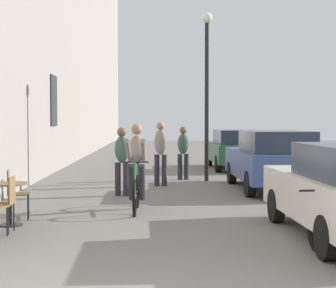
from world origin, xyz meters
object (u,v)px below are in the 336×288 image
(cyclist_on_bicycle, at_px, (136,169))
(pedestrian_near, at_px, (122,157))
(pedestrian_far, at_px, (183,150))
(cafe_table_mid, at_px, (11,195))
(cafe_chair_mid_toward_wall, at_px, (14,191))
(street_lamp, at_px, (207,75))
(parked_car_second, at_px, (272,159))
(cafe_chair_mid_toward_street, at_px, (5,200))
(pedestrian_mid, at_px, (161,150))
(parked_car_third, at_px, (235,149))

(cyclist_on_bicycle, xyz_separation_m, pedestrian_near, (-0.41, 2.15, 0.10))
(cyclist_on_bicycle, relative_size, pedestrian_near, 1.09)
(pedestrian_far, bearing_deg, cafe_table_mid, -114.56)
(cafe_chair_mid_toward_wall, height_order, street_lamp, street_lamp)
(cafe_table_mid, xyz_separation_m, parked_car_second, (5.43, 4.64, 0.26))
(cafe_chair_mid_toward_street, bearing_deg, pedestrian_mid, 67.92)
(cafe_chair_mid_toward_wall, height_order, pedestrian_far, pedestrian_far)
(cafe_chair_mid_toward_street, xyz_separation_m, cyclist_on_bicycle, (2.00, 2.13, 0.29))
(cafe_chair_mid_toward_wall, distance_m, parked_car_second, 6.86)
(parked_car_third, bearing_deg, parked_car_second, -89.35)
(cafe_chair_mid_toward_wall, bearing_deg, cafe_chair_mid_toward_street, -82.62)
(cafe_chair_mid_toward_street, bearing_deg, parked_car_third, 65.06)
(cyclist_on_bicycle, bearing_deg, pedestrian_mid, 82.71)
(cafe_table_mid, xyz_separation_m, cafe_chair_mid_toward_wall, (-0.07, 0.56, -0.00))
(pedestrian_near, distance_m, pedestrian_far, 3.89)
(parked_car_third, bearing_deg, pedestrian_near, -117.56)
(cyclist_on_bicycle, xyz_separation_m, parked_car_third, (3.28, 9.23, -0.07))
(pedestrian_far, bearing_deg, parked_car_second, -50.23)
(cafe_chair_mid_toward_wall, xyz_separation_m, pedestrian_near, (1.74, 3.12, 0.39))
(cafe_table_mid, relative_size, pedestrian_far, 0.45)
(cafe_chair_mid_toward_wall, bearing_deg, parked_car_third, 61.95)
(street_lamp, height_order, parked_car_third, street_lamp)
(cafe_table_mid, distance_m, cyclist_on_bicycle, 2.59)
(cafe_table_mid, xyz_separation_m, parked_car_third, (5.36, 10.75, 0.22))
(cafe_chair_mid_toward_street, relative_size, parked_car_second, 0.21)
(cafe_table_mid, height_order, cafe_chair_mid_toward_wall, cafe_chair_mid_toward_wall)
(cyclist_on_bicycle, bearing_deg, parked_car_second, 42.96)
(cafe_table_mid, distance_m, pedestrian_mid, 6.20)
(cafe_chair_mid_toward_street, relative_size, street_lamp, 0.18)
(cafe_chair_mid_toward_street, distance_m, cyclist_on_bicycle, 2.93)
(pedestrian_near, xyz_separation_m, pedestrian_mid, (0.93, 1.94, 0.07))
(pedestrian_far, relative_size, parked_car_third, 0.39)
(pedestrian_mid, relative_size, parked_car_third, 0.43)
(parked_car_second, height_order, parked_car_third, parked_car_second)
(cafe_chair_mid_toward_street, xyz_separation_m, street_lamp, (3.88, 7.43, 2.59))
(parked_car_third, bearing_deg, cafe_table_mid, -116.49)
(pedestrian_far, relative_size, street_lamp, 0.32)
(parked_car_third, bearing_deg, cafe_chair_mid_toward_wall, -118.05)
(cafe_table_mid, xyz_separation_m, cafe_chair_mid_toward_street, (0.08, -0.61, -0.00))
(cafe_chair_mid_toward_wall, bearing_deg, pedestrian_near, 60.85)
(street_lamp, relative_size, parked_car_third, 1.21)
(cafe_chair_mid_toward_street, relative_size, cyclist_on_bicycle, 0.51)
(pedestrian_far, bearing_deg, pedestrian_near, -114.75)
(cyclist_on_bicycle, height_order, parked_car_third, cyclist_on_bicycle)
(parked_car_second, bearing_deg, cafe_chair_mid_toward_street, -135.54)
(parked_car_second, distance_m, parked_car_third, 6.11)
(cafe_chair_mid_toward_street, distance_m, pedestrian_near, 4.58)
(pedestrian_far, bearing_deg, cafe_chair_mid_toward_street, -112.37)
(street_lamp, bearing_deg, cafe_chair_mid_toward_street, -117.60)
(cyclist_on_bicycle, height_order, parked_car_second, cyclist_on_bicycle)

